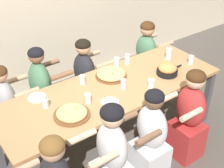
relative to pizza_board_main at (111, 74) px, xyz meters
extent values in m
plane|color=#514C47|center=(-0.13, -0.20, -0.82)|extent=(18.00, 18.00, 0.00)
cube|color=tan|center=(-0.13, -0.20, -0.05)|extent=(2.61, 0.89, 0.04)
cube|color=#4C4C51|center=(1.11, -0.59, -0.44)|extent=(0.07, 0.07, 0.75)
cube|color=#4C4C51|center=(1.11, 0.18, -0.44)|extent=(0.07, 0.07, 0.75)
cylinder|color=brown|center=(0.00, 0.00, -0.02)|extent=(0.37, 0.37, 0.02)
torus|color=#DBB26B|center=(0.00, 0.00, 0.01)|extent=(0.34, 0.34, 0.03)
cylinder|color=#E5C675|center=(0.00, 0.00, 0.00)|extent=(0.29, 0.29, 0.03)
cylinder|color=#E5C166|center=(-0.02, -0.02, 0.02)|extent=(0.02, 0.02, 0.01)
cylinder|color=#E5C166|center=(0.03, 0.11, 0.02)|extent=(0.02, 0.02, 0.01)
cylinder|color=#E5C166|center=(0.00, -0.04, 0.02)|extent=(0.02, 0.02, 0.01)
cylinder|color=#E5C166|center=(-0.03, 0.09, 0.02)|extent=(0.02, 0.02, 0.01)
cylinder|color=#E5C166|center=(0.00, -0.03, 0.02)|extent=(0.02, 0.02, 0.01)
cylinder|color=brown|center=(-0.74, -0.37, -0.02)|extent=(0.36, 0.36, 0.02)
torus|color=#DBB26B|center=(-0.74, -0.37, 0.01)|extent=(0.30, 0.30, 0.03)
cylinder|color=#E5C675|center=(-0.74, -0.37, 0.00)|extent=(0.26, 0.26, 0.02)
cylinder|color=#E5C166|center=(-0.79, -0.28, 0.02)|extent=(0.02, 0.02, 0.01)
cylinder|color=#E5C166|center=(-0.71, -0.37, 0.02)|extent=(0.02, 0.02, 0.01)
cylinder|color=#E5C166|center=(-0.66, -0.35, 0.02)|extent=(0.02, 0.02, 0.01)
cylinder|color=#E5C166|center=(-0.78, -0.46, 0.02)|extent=(0.02, 0.02, 0.01)
cylinder|color=#E5C166|center=(-0.80, -0.37, 0.02)|extent=(0.02, 0.02, 0.01)
cylinder|color=#E5C166|center=(-0.67, -0.33, 0.02)|extent=(0.02, 0.02, 0.01)
cylinder|color=black|center=(0.57, -0.35, 0.00)|extent=(0.25, 0.25, 0.06)
cylinder|color=black|center=(0.75, -0.35, 0.02)|extent=(0.11, 0.02, 0.02)
ellipsoid|color=#D68E4C|center=(0.57, -0.35, 0.06)|extent=(0.22, 0.22, 0.12)
cylinder|color=white|center=(-0.31, -0.42, -0.02)|extent=(0.19, 0.19, 0.01)
cube|color=#B7B7BC|center=(-0.31, -0.42, -0.01)|extent=(0.12, 0.08, 0.01)
cylinder|color=white|center=(-0.89, 0.10, -0.02)|extent=(0.19, 0.19, 0.01)
cube|color=#B7B7BC|center=(-0.89, 0.10, -0.01)|extent=(0.08, 0.12, 0.01)
cylinder|color=silver|center=(-0.88, -0.10, 0.02)|extent=(0.07, 0.07, 0.10)
cylinder|color=#1EA8DB|center=(-0.88, -0.10, 0.01)|extent=(0.06, 0.06, 0.07)
cylinder|color=black|center=(-0.87, -0.10, 0.03)|extent=(0.00, 0.01, 0.12)
cylinder|color=silver|center=(0.22, -0.45, 0.02)|extent=(0.07, 0.07, 0.10)
cylinder|color=black|center=(0.22, -0.45, 0.00)|extent=(0.07, 0.07, 0.06)
cylinder|color=silver|center=(0.35, 0.13, 0.04)|extent=(0.06, 0.06, 0.13)
cylinder|color=silver|center=(0.99, -0.33, 0.03)|extent=(0.06, 0.06, 0.11)
cylinder|color=silver|center=(-0.50, -0.28, 0.02)|extent=(0.07, 0.07, 0.11)
cylinder|color=black|center=(-0.50, -0.28, 0.01)|extent=(0.06, 0.06, 0.08)
cylinder|color=silver|center=(0.85, -0.08, 0.05)|extent=(0.07, 0.07, 0.15)
cylinder|color=silver|center=(-0.04, -0.28, 0.03)|extent=(0.06, 0.06, 0.11)
cylinder|color=black|center=(-0.04, -0.28, 0.00)|extent=(0.06, 0.06, 0.05)
cylinder|color=silver|center=(0.20, 0.16, 0.03)|extent=(0.07, 0.07, 0.11)
cylinder|color=black|center=(0.20, 0.16, 0.00)|extent=(0.06, 0.06, 0.07)
cylinder|color=silver|center=(-0.35, 0.06, 0.02)|extent=(0.07, 0.07, 0.11)
cylinder|color=silver|center=(-0.35, 0.06, 0.01)|extent=(0.06, 0.06, 0.08)
sphere|color=tan|center=(-1.18, -0.87, 0.17)|extent=(0.20, 0.20, 0.20)
ellipsoid|color=brown|center=(-1.18, -0.87, 0.21)|extent=(0.20, 0.20, 0.14)
cube|color=silver|center=(-0.13, -0.87, -0.60)|extent=(0.32, 0.34, 0.45)
ellipsoid|color=silver|center=(-0.13, -0.87, -0.13)|extent=(0.24, 0.36, 0.48)
sphere|color=brown|center=(-0.13, -0.87, 0.20)|extent=(0.19, 0.19, 0.19)
ellipsoid|color=black|center=(-0.13, -0.87, 0.23)|extent=(0.19, 0.19, 0.13)
cylinder|color=brown|center=(-0.34, -1.04, -0.04)|extent=(0.28, 0.06, 0.06)
cylinder|color=brown|center=(-0.34, -0.70, -0.04)|extent=(0.28, 0.06, 0.06)
cube|color=#477556|center=(-0.70, 0.46, -0.60)|extent=(0.32, 0.34, 0.45)
ellipsoid|color=#477556|center=(-0.70, 0.46, -0.10)|extent=(0.24, 0.36, 0.55)
sphere|color=brown|center=(-0.70, 0.46, 0.26)|extent=(0.18, 0.18, 0.18)
ellipsoid|color=black|center=(-0.70, 0.46, 0.29)|extent=(0.18, 0.18, 0.13)
cylinder|color=brown|center=(-0.49, 0.63, 0.02)|extent=(0.28, 0.06, 0.06)
cylinder|color=brown|center=(-0.49, 0.29, 0.02)|extent=(0.28, 0.06, 0.06)
cube|color=#477556|center=(0.96, 0.46, -0.60)|extent=(0.32, 0.34, 0.45)
ellipsoid|color=#477556|center=(0.96, 0.46, -0.15)|extent=(0.24, 0.36, 0.45)
sphere|color=tan|center=(0.96, 0.46, 0.17)|extent=(0.20, 0.20, 0.20)
ellipsoid|color=#422814|center=(0.96, 0.46, 0.21)|extent=(0.21, 0.21, 0.14)
cylinder|color=tan|center=(1.16, 0.63, -0.06)|extent=(0.28, 0.06, 0.06)
cylinder|color=tan|center=(1.16, 0.29, -0.06)|extent=(0.28, 0.06, 0.06)
ellipsoid|color=silver|center=(-0.62, -0.87, -0.12)|extent=(0.24, 0.36, 0.51)
sphere|color=beige|center=(-0.62, -0.87, 0.23)|extent=(0.21, 0.21, 0.21)
ellipsoid|color=black|center=(-0.62, -0.87, 0.27)|extent=(0.21, 0.21, 0.14)
cylinder|color=beige|center=(-0.82, -1.04, -0.02)|extent=(0.28, 0.06, 0.06)
cylinder|color=beige|center=(-0.82, -0.70, -0.02)|extent=(0.28, 0.06, 0.06)
cube|color=#B22D2D|center=(0.43, -0.87, -0.60)|extent=(0.32, 0.34, 0.45)
ellipsoid|color=#B22D2D|center=(0.43, -0.87, -0.13)|extent=(0.24, 0.36, 0.49)
sphere|color=beige|center=(0.43, -0.87, 0.21)|extent=(0.20, 0.20, 0.20)
ellipsoid|color=#422814|center=(0.43, -0.87, 0.24)|extent=(0.20, 0.20, 0.14)
cylinder|color=beige|center=(0.22, -1.04, -0.03)|extent=(0.28, 0.06, 0.06)
cylinder|color=beige|center=(0.22, -0.70, -0.03)|extent=(0.28, 0.06, 0.06)
cube|color=#232328|center=(-0.09, 0.46, -0.60)|extent=(0.32, 0.34, 0.45)
ellipsoid|color=#232328|center=(-0.09, 0.46, -0.14)|extent=(0.24, 0.36, 0.48)
sphere|color=tan|center=(-0.09, 0.46, 0.19)|extent=(0.19, 0.19, 0.19)
ellipsoid|color=black|center=(-0.09, 0.46, 0.23)|extent=(0.20, 0.20, 0.13)
cylinder|color=tan|center=(0.12, 0.63, -0.04)|extent=(0.28, 0.06, 0.06)
cylinder|color=tan|center=(0.12, 0.29, -0.04)|extent=(0.28, 0.06, 0.06)
cube|color=#99999E|center=(-1.13, 0.46, -0.60)|extent=(0.32, 0.34, 0.45)
ellipsoid|color=#99999E|center=(-1.13, 0.46, -0.14)|extent=(0.24, 0.36, 0.46)
cylinder|color=tan|center=(-0.93, 0.63, -0.05)|extent=(0.28, 0.06, 0.06)
cylinder|color=tan|center=(-0.93, 0.29, -0.05)|extent=(0.28, 0.06, 0.06)
camera|label=1|loc=(-1.82, -2.53, 1.87)|focal=50.00mm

